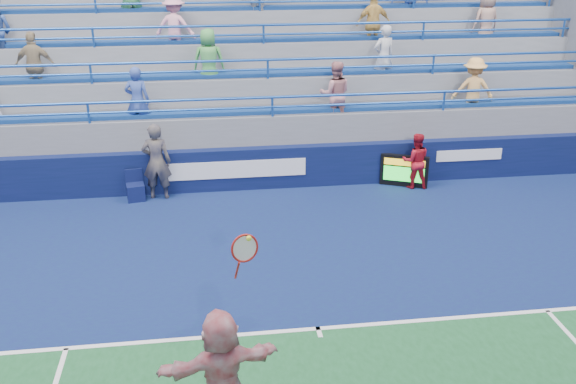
{
  "coord_description": "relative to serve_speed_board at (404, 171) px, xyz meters",
  "views": [
    {
      "loc": [
        -1.72,
        -8.95,
        6.24
      ],
      "look_at": [
        -0.17,
        2.5,
        1.5
      ],
      "focal_mm": 40.0,
      "sensor_mm": 36.0,
      "label": 1
    }
  ],
  "objects": [
    {
      "name": "ground",
      "position": [
        -3.37,
        -6.11,
        -0.43
      ],
      "size": [
        120.0,
        120.0,
        0.0
      ],
      "primitive_type": "plane",
      "color": "#333538"
    },
    {
      "name": "sponsor_wall",
      "position": [
        -3.37,
        0.39,
        0.12
      ],
      "size": [
        18.0,
        0.32,
        1.1
      ],
      "color": "#0A1437",
      "rests_on": "ground"
    },
    {
      "name": "bleacher_stand",
      "position": [
        -3.37,
        4.16,
        1.12
      ],
      "size": [
        18.0,
        5.6,
        6.13
      ],
      "color": "slate",
      "rests_on": "ground"
    },
    {
      "name": "serve_speed_board",
      "position": [
        0.0,
        0.0,
        0.0
      ],
      "size": [
        1.18,
        0.62,
        0.85
      ],
      "color": "black",
      "rests_on": "ground"
    },
    {
      "name": "judge_chair",
      "position": [
        -6.86,
        0.01,
        -0.19
      ],
      "size": [
        0.49,
        0.49,
        0.76
      ],
      "color": "#0D1542",
      "rests_on": "ground"
    },
    {
      "name": "tennis_player",
      "position": [
        -5.03,
        -8.14,
        0.46
      ],
      "size": [
        1.72,
        0.86,
        2.86
      ],
      "color": "white",
      "rests_on": "ground"
    },
    {
      "name": "line_judge",
      "position": [
        -6.3,
        0.06,
        0.54
      ],
      "size": [
        0.75,
        0.53,
        1.93
      ],
      "primitive_type": "imported",
      "rotation": [
        0.0,
        0.0,
        3.04
      ],
      "color": "#131635",
      "rests_on": "ground"
    },
    {
      "name": "ball_girl",
      "position": [
        0.24,
        -0.1,
        0.3
      ],
      "size": [
        0.78,
        0.65,
        1.47
      ],
      "primitive_type": "imported",
      "rotation": [
        0.0,
        0.0,
        3.0
      ],
      "color": "#A91321",
      "rests_on": "ground"
    }
  ]
}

